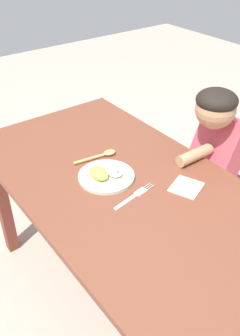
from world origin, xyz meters
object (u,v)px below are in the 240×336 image
(plate, at_px, (106,175))
(person, at_px, (214,177))
(fork, at_px, (134,197))
(spoon, at_px, (102,155))

(plate, distance_m, person, 0.59)
(plate, bearing_deg, fork, 5.36)
(plate, xyz_separation_m, spoon, (-0.14, 0.08, -0.01))
(fork, distance_m, person, 0.56)
(fork, height_order, spoon, spoon)
(spoon, bearing_deg, fork, -94.21)
(spoon, distance_m, person, 0.57)
(spoon, relative_size, person, 0.20)
(fork, distance_m, spoon, 0.31)
(spoon, xyz_separation_m, person, (0.26, 0.47, -0.17))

